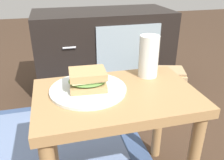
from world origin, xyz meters
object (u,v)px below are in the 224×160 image
(tv_cabinet, at_px, (104,51))
(plate, at_px, (88,89))
(paper_bag, at_px, (165,93))
(sandwich_front, at_px, (88,80))
(beer_glass, at_px, (149,57))

(tv_cabinet, distance_m, plate, 0.96)
(tv_cabinet, relative_size, paper_bag, 3.12)
(plate, bearing_deg, paper_bag, 38.95)
(tv_cabinet, height_order, sandwich_front, tv_cabinet)
(sandwich_front, height_order, paper_bag, sandwich_front)
(tv_cabinet, bearing_deg, beer_glass, -90.47)
(tv_cabinet, xyz_separation_m, beer_glass, (-0.01, -0.84, 0.25))
(beer_glass, bearing_deg, paper_bag, 51.79)
(sandwich_front, bearing_deg, tv_cabinet, 74.29)
(beer_glass, distance_m, paper_bag, 0.61)
(sandwich_front, bearing_deg, beer_glass, 15.34)
(plate, relative_size, sandwich_front, 1.90)
(sandwich_front, xyz_separation_m, beer_glass, (0.25, 0.07, 0.04))
(tv_cabinet, xyz_separation_m, paper_bag, (0.28, -0.48, -0.14))
(tv_cabinet, bearing_deg, plate, -105.71)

